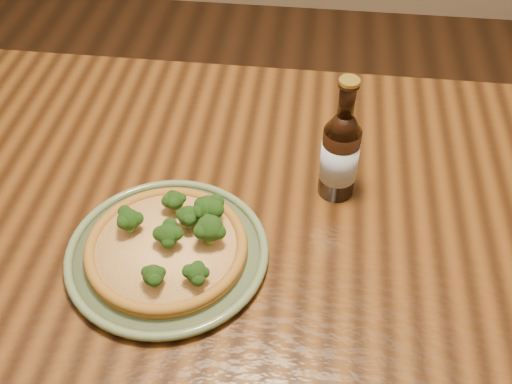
# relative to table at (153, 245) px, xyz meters

# --- Properties ---
(table) EXTENTS (1.60, 0.90, 0.75)m
(table) POSITION_rel_table_xyz_m (0.00, 0.00, 0.00)
(table) COLOR #4C2B10
(table) RESTS_ON ground
(plate) EXTENTS (0.32, 0.32, 0.02)m
(plate) POSITION_rel_table_xyz_m (0.06, -0.10, 0.10)
(plate) COLOR #596B4A
(plate) RESTS_ON table
(pizza) EXTENTS (0.25, 0.25, 0.07)m
(pizza) POSITION_rel_table_xyz_m (0.06, -0.09, 0.12)
(pizza) COLOR #936321
(pizza) RESTS_ON plate
(beer_bottle) EXTENTS (0.06, 0.06, 0.23)m
(beer_bottle) POSITION_rel_table_xyz_m (0.32, 0.08, 0.18)
(beer_bottle) COLOR black
(beer_bottle) RESTS_ON table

